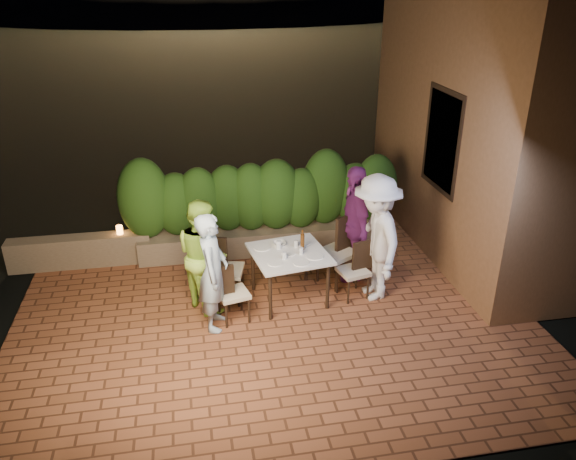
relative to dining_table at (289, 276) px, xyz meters
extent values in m
plane|color=black|center=(-0.30, -0.69, -0.40)|extent=(400.00, 400.00, 0.00)
cube|color=brown|center=(-0.30, -0.19, -0.45)|extent=(7.00, 6.00, 0.15)
cube|color=brown|center=(3.30, 1.31, 2.12)|extent=(1.60, 5.00, 5.00)
cube|color=black|center=(2.52, 0.81, 1.62)|extent=(0.08, 1.00, 1.40)
cube|color=black|center=(2.51, 0.81, 1.62)|extent=(0.06, 1.15, 1.55)
cube|color=brown|center=(-0.10, 1.61, -0.17)|extent=(4.20, 0.55, 0.40)
cube|color=brown|center=(-3.10, 1.61, -0.12)|extent=(2.20, 0.30, 0.50)
ellipsoid|color=black|center=(1.70, 59.31, -4.38)|extent=(52.00, 40.00, 22.00)
cylinder|color=white|center=(-0.25, -0.28, 0.38)|extent=(0.20, 0.20, 0.01)
cylinder|color=white|center=(-0.35, 0.21, 0.38)|extent=(0.24, 0.24, 0.01)
cylinder|color=white|center=(0.32, -0.18, 0.38)|extent=(0.24, 0.24, 0.01)
cylinder|color=white|center=(0.24, 0.23, 0.38)|extent=(0.20, 0.20, 0.01)
cylinder|color=white|center=(-0.01, -0.02, 0.38)|extent=(0.20, 0.20, 0.01)
cylinder|color=white|center=(0.10, -0.34, 0.38)|extent=(0.22, 0.22, 0.01)
cylinder|color=silver|center=(-0.10, -0.17, 0.43)|extent=(0.06, 0.06, 0.11)
cylinder|color=silver|center=(-0.13, 0.14, 0.44)|extent=(0.07, 0.07, 0.12)
cylinder|color=silver|center=(0.15, -0.08, 0.42)|extent=(0.06, 0.06, 0.10)
cylinder|color=silver|center=(0.13, 0.15, 0.43)|extent=(0.06, 0.06, 0.11)
imported|color=white|center=(-0.10, 0.25, 0.40)|extent=(0.20, 0.20, 0.05)
imported|color=#A0BACD|center=(-1.09, -0.48, 0.44)|extent=(0.49, 0.66, 1.62)
imported|color=#A4D943|center=(-1.20, 0.06, 0.43)|extent=(0.91, 0.98, 1.60)
imported|color=white|center=(1.21, -0.13, 0.55)|extent=(0.75, 1.23, 1.85)
imported|color=#72266E|center=(1.08, 0.48, 0.52)|extent=(0.49, 1.07, 1.79)
cylinder|color=orange|center=(-2.45, 1.61, 0.20)|extent=(0.10, 0.10, 0.14)
camera|label=1|loc=(-1.29, -6.85, 3.96)|focal=35.00mm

